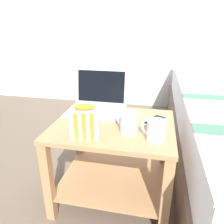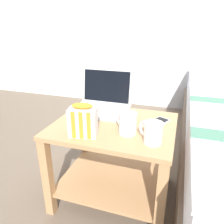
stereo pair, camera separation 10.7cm
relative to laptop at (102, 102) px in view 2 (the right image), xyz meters
The scene contains 7 objects.
ground_plane 0.56m from the laptop, 52.05° to the right, with size 8.00×8.00×0.00m, color brown.
bedside_table 0.30m from the laptop, 52.05° to the right, with size 0.62×0.50×0.47m.
laptop is the anchor object (origin of this frame).
mug_front_left 0.33m from the laptop, 48.48° to the right, with size 0.11×0.10×0.10m.
mug_front_right 0.45m from the laptop, 40.92° to the right, with size 0.11×0.09×0.10m.
snack_bag 0.33m from the laptop, 84.44° to the right, with size 0.14×0.10×0.16m.
cell_phone 0.35m from the laptop, 16.24° to the right, with size 0.13×0.17×0.01m.
Camera 2 is at (0.31, -0.98, 0.95)m, focal length 35.00 mm.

